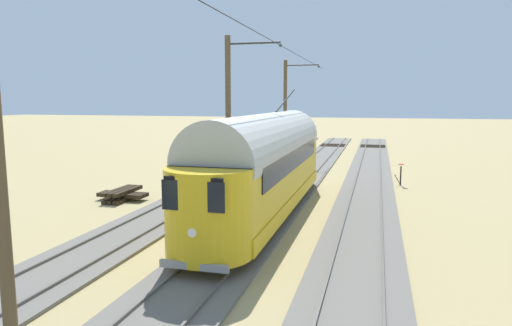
{
  "coord_description": "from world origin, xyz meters",
  "views": [
    {
      "loc": [
        -4.55,
        17.69,
        4.86
      ],
      "look_at": [
        0.28,
        -0.29,
        2.27
      ],
      "focal_mm": 31.85,
      "sensor_mm": 36.0,
      "label": 1
    }
  ],
  "objects_px": {
    "catenary_pole_mid_near": "(230,115)",
    "spare_tie_stack": "(123,194)",
    "switch_stand": "(400,173)",
    "catenary_pole_foreground": "(286,109)",
    "vintage_streetcar": "(265,162)"
  },
  "relations": [
    {
      "from": "catenary_pole_foreground",
      "to": "spare_tie_stack",
      "type": "height_order",
      "value": "catenary_pole_foreground"
    },
    {
      "from": "catenary_pole_foreground",
      "to": "catenary_pole_mid_near",
      "type": "bearing_deg",
      "value": 90.0
    },
    {
      "from": "catenary_pole_foreground",
      "to": "spare_tie_stack",
      "type": "distance_m",
      "value": 17.33
    },
    {
      "from": "switch_stand",
      "to": "spare_tie_stack",
      "type": "bearing_deg",
      "value": 29.53
    },
    {
      "from": "catenary_pole_mid_near",
      "to": "spare_tie_stack",
      "type": "bearing_deg",
      "value": 22.21
    },
    {
      "from": "switch_stand",
      "to": "catenary_pole_mid_near",
      "type": "bearing_deg",
      "value": 33.34
    },
    {
      "from": "vintage_streetcar",
      "to": "catenary_pole_foreground",
      "type": "relative_size",
      "value": 1.98
    },
    {
      "from": "catenary_pole_foreground",
      "to": "spare_tie_stack",
      "type": "bearing_deg",
      "value": 73.21
    },
    {
      "from": "catenary_pole_mid_near",
      "to": "switch_stand",
      "type": "xyz_separation_m",
      "value": [
        -8.43,
        -5.55,
        -3.43
      ]
    },
    {
      "from": "vintage_streetcar",
      "to": "catenary_pole_foreground",
      "type": "height_order",
      "value": "catenary_pole_foreground"
    },
    {
      "from": "switch_stand",
      "to": "spare_tie_stack",
      "type": "distance_m",
      "value": 15.31
    },
    {
      "from": "catenary_pole_mid_near",
      "to": "switch_stand",
      "type": "distance_m",
      "value": 10.66
    },
    {
      "from": "catenary_pole_foreground",
      "to": "switch_stand",
      "type": "xyz_separation_m",
      "value": [
        -8.43,
        8.63,
        -3.43
      ]
    },
    {
      "from": "catenary_pole_mid_near",
      "to": "catenary_pole_foreground",
      "type": "bearing_deg",
      "value": -90.0
    },
    {
      "from": "switch_stand",
      "to": "spare_tie_stack",
      "type": "height_order",
      "value": "switch_stand"
    }
  ]
}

